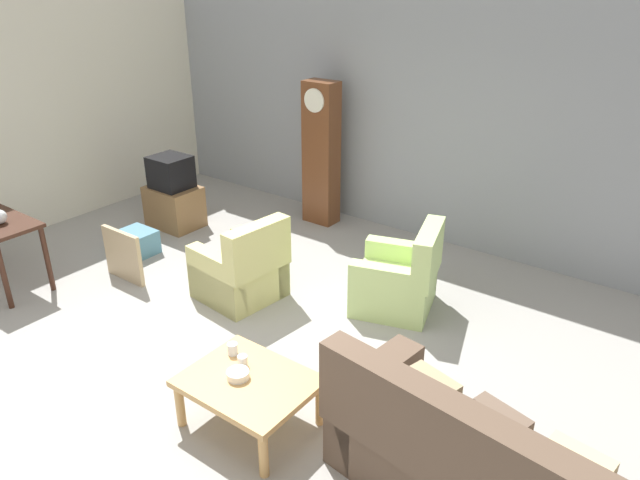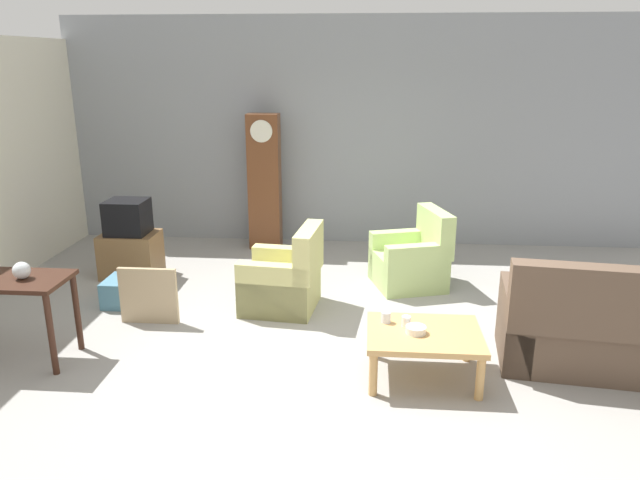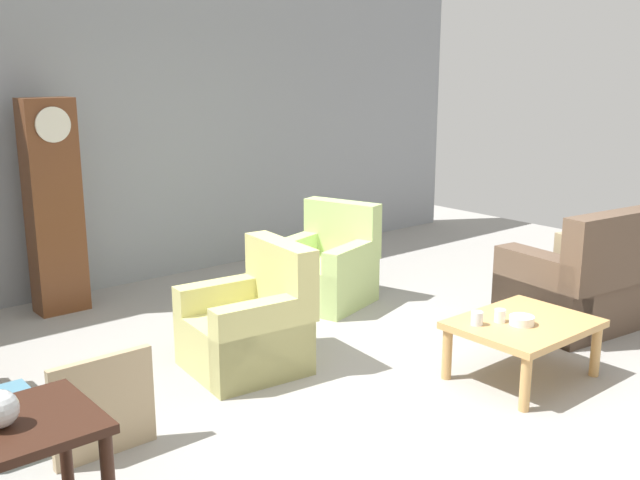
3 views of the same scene
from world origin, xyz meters
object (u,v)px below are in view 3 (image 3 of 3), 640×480
Objects in this scene: grandfather_clock at (54,207)px; coffee_table_wood at (523,329)px; couch_floral at (618,277)px; cup_blue_rimmed at (477,318)px; bowl_white_stacked at (522,320)px; armchair_olive_near at (250,328)px; armchair_olive_far at (327,270)px; framed_picture_leaning at (104,407)px; cup_white_porcelain at (500,316)px.

coffee_table_wood is at bearing -61.14° from grandfather_clock.
couch_floral reaches higher than cup_blue_rimmed.
grandfather_clock is at bearing 117.71° from bowl_white_stacked.
couch_floral is at bearing 2.28° from cup_blue_rimmed.
couch_floral is 3.34m from armchair_olive_near.
armchair_olive_far reaches higher than framed_picture_leaning.
armchair_olive_near is 2.34m from grandfather_clock.
cup_blue_rimmed is at bearing -64.21° from grandfather_clock.
couch_floral is 24.06× the size of cup_white_porcelain.
grandfather_clock is 20.86× the size of cup_white_porcelain.
coffee_table_wood is (-0.04, -2.18, 0.06)m from armchair_olive_far.
couch_floral reaches higher than coffee_table_wood.
armchair_olive_near reaches higher than cup_white_porcelain.
cup_white_porcelain is 0.53× the size of bowl_white_stacked.
cup_blue_rimmed is at bearing 141.50° from bowl_white_stacked.
grandfather_clock reaches higher than cup_white_porcelain.
cup_white_porcelain is at bearing 146.90° from coffee_table_wood.
grandfather_clock is (-3.71, 3.30, 0.60)m from couch_floral.
armchair_olive_near is at bearing 20.37° from framed_picture_leaning.
armchair_olive_far is 2.10m from cup_white_porcelain.
armchair_olive_far is 10.22× the size of cup_blue_rimmed.
cup_blue_rimmed is (-2.08, -0.08, 0.11)m from couch_floral.
armchair_olive_near is at bearing 135.07° from coffee_table_wood.
grandfather_clock is 2.85m from framed_picture_leaning.
armchair_olive_near is at bearing 160.18° from couch_floral.
grandfather_clock is at bearing 138.38° from couch_floral.
couch_floral is at bearing 7.91° from coffee_table_wood.
grandfather_clock is (-1.95, 3.55, 0.59)m from coffee_table_wood.
armchair_olive_near is at bearing 133.90° from cup_white_porcelain.
bowl_white_stacked is (-1.84, -0.28, 0.10)m from couch_floral.
grandfather_clock is 3.92m from cup_white_porcelain.
framed_picture_leaning is (-1.33, -0.50, -0.01)m from armchair_olive_near.
grandfather_clock reaches higher than armchair_olive_near.
cup_blue_rimmed is (-0.32, 0.16, 0.11)m from coffee_table_wood.
cup_blue_rimmed is (1.63, -3.38, -0.49)m from grandfather_clock.
armchair_olive_near is at bearing -75.19° from grandfather_clock.
coffee_table_wood is at bearing -172.09° from couch_floral.
bowl_white_stacked is at bearing -47.18° from armchair_olive_near.
armchair_olive_near reaches higher than bowl_white_stacked.
cup_white_porcelain is (-0.15, 0.10, 0.11)m from coffee_table_wood.
cup_white_porcelain is (1.81, -3.45, -0.49)m from grandfather_clock.
cup_white_porcelain reaches higher than coffee_table_wood.
framed_picture_leaning is at bearing 171.90° from couch_floral.
armchair_olive_far is at bearing 25.25° from framed_picture_leaning.
armchair_olive_far is 1.02× the size of coffee_table_wood.
grandfather_clock reaches higher than cup_blue_rimmed.
armchair_olive_far reaches higher than cup_white_porcelain.
couch_floral is 3.65× the size of framed_picture_leaning.
couch_floral reaches higher than armchair_olive_near.
coffee_table_wood is at bearing -26.96° from cup_blue_rimmed.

